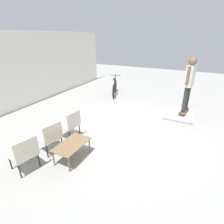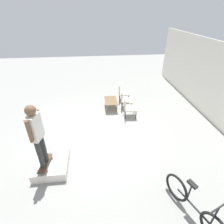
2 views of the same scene
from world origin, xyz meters
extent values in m
plane|color=gray|center=(0.00, 0.00, 0.00)|extent=(24.00, 24.00, 0.00)
cube|color=white|center=(0.00, 4.81, 1.50)|extent=(12.00, 0.06, 3.00)
cube|color=silver|center=(1.59, -1.29, 0.14)|extent=(1.07, 0.94, 0.28)
cylinder|color=#B7B7BC|center=(1.06, -1.29, 0.28)|extent=(0.05, 0.94, 0.05)
cube|color=#473828|center=(1.75, -1.40, 0.37)|extent=(0.76, 0.29, 0.02)
cylinder|color=red|center=(2.00, -1.32, 0.33)|extent=(0.06, 0.04, 0.05)
cylinder|color=red|center=(1.97, -1.55, 0.33)|extent=(0.06, 0.04, 0.05)
cylinder|color=red|center=(1.54, -1.26, 0.33)|extent=(0.06, 0.04, 0.05)
cylinder|color=red|center=(1.51, -1.49, 0.33)|extent=(0.06, 0.04, 0.05)
cylinder|color=#2D2D2D|center=(1.64, -1.38, 0.81)|extent=(0.13, 0.13, 0.87)
cylinder|color=#2D2D2D|center=(1.86, -1.43, 0.81)|extent=(0.13, 0.13, 0.87)
cube|color=silver|center=(1.75, -1.40, 1.59)|extent=(0.42, 0.28, 0.69)
cylinder|color=brown|center=(1.52, -1.35, 1.65)|extent=(0.09, 0.09, 0.59)
cylinder|color=brown|center=(1.98, -1.46, 1.65)|extent=(0.09, 0.09, 0.59)
sphere|color=brown|center=(1.75, -1.40, 2.07)|extent=(0.25, 0.25, 0.25)
cube|color=brown|center=(-1.73, 0.78, 0.42)|extent=(0.92, 0.55, 0.02)
cylinder|color=brown|center=(-2.14, 0.56, 0.20)|extent=(0.04, 0.04, 0.41)
cylinder|color=brown|center=(-1.32, 0.56, 0.20)|extent=(0.04, 0.04, 0.41)
cylinder|color=brown|center=(-2.14, 1.01, 0.20)|extent=(0.04, 0.04, 0.41)
cylinder|color=brown|center=(-1.32, 1.01, 0.20)|extent=(0.04, 0.04, 0.41)
cylinder|color=black|center=(-2.24, 1.70, 0.18)|extent=(0.03, 0.03, 0.37)
cylinder|color=black|center=(-2.67, 1.79, 0.18)|extent=(0.03, 0.03, 0.37)
cylinder|color=black|center=(-2.33, 1.27, 0.18)|extent=(0.03, 0.03, 0.37)
cylinder|color=black|center=(-2.76, 1.36, 0.18)|extent=(0.03, 0.03, 0.37)
cube|color=beige|center=(-2.50, 1.53, 0.39)|extent=(0.61, 0.61, 0.05)
cube|color=beige|center=(-2.55, 1.29, 0.63)|extent=(0.52, 0.14, 0.44)
cylinder|color=black|center=(-1.47, 1.70, 0.18)|extent=(0.03, 0.03, 0.37)
cylinder|color=black|center=(-1.90, 1.79, 0.18)|extent=(0.03, 0.03, 0.37)
cylinder|color=black|center=(-1.56, 1.27, 0.18)|extent=(0.03, 0.03, 0.37)
cylinder|color=black|center=(-1.99, 1.36, 0.18)|extent=(0.03, 0.03, 0.37)
cube|color=beige|center=(-1.73, 1.53, 0.39)|extent=(0.62, 0.62, 0.05)
cube|color=beige|center=(-1.78, 1.29, 0.63)|extent=(0.52, 0.15, 0.44)
cylinder|color=black|center=(-0.72, 1.73, 0.18)|extent=(0.03, 0.03, 0.37)
cylinder|color=black|center=(-1.16, 1.76, 0.18)|extent=(0.03, 0.03, 0.37)
cylinder|color=black|center=(-0.75, 1.29, 0.18)|extent=(0.03, 0.03, 0.37)
cylinder|color=black|center=(-1.19, 1.32, 0.18)|extent=(0.03, 0.03, 0.37)
cube|color=beige|center=(-0.96, 1.53, 0.39)|extent=(0.55, 0.55, 0.05)
cube|color=beige|center=(-0.97, 1.29, 0.63)|extent=(0.52, 0.07, 0.44)
torus|color=black|center=(3.81, 2.27, 0.34)|extent=(0.65, 0.29, 0.68)
torus|color=black|center=(2.84, 1.91, 0.34)|extent=(0.65, 0.29, 0.68)
cylinder|color=black|center=(3.33, 2.09, 0.34)|extent=(0.89, 0.37, 0.04)
cylinder|color=black|center=(3.15, 2.02, 0.58)|extent=(0.04, 0.04, 0.49)
cube|color=black|center=(3.15, 2.02, 0.86)|extent=(0.24, 0.17, 0.06)
cylinder|color=black|center=(3.72, 2.23, 0.63)|extent=(0.04, 0.04, 0.58)
cylinder|color=black|center=(3.72, 2.23, 0.92)|extent=(0.21, 0.50, 0.03)
camera|label=1|loc=(-4.45, -1.67, 2.81)|focal=28.00mm
camera|label=2|loc=(5.33, 0.08, 4.08)|focal=28.00mm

